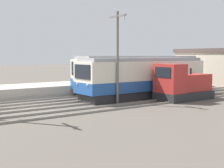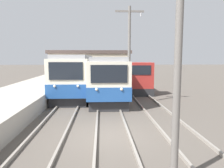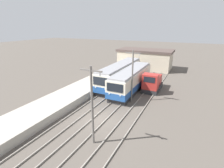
# 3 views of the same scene
# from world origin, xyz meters

# --- Properties ---
(ground_plane) EXTENTS (200.00, 200.00, 0.00)m
(ground_plane) POSITION_xyz_m (0.00, 0.00, 0.00)
(ground_plane) COLOR #564F47
(platform_left) EXTENTS (4.50, 54.00, 1.00)m
(platform_left) POSITION_xyz_m (-6.25, 0.00, 0.50)
(platform_left) COLOR #ADA599
(platform_left) RESTS_ON ground
(track_left) EXTENTS (1.54, 60.00, 0.14)m
(track_left) POSITION_xyz_m (-2.60, 0.00, 0.07)
(track_left) COLOR gray
(track_left) RESTS_ON ground
(track_center) EXTENTS (1.54, 60.00, 0.14)m
(track_center) POSITION_xyz_m (0.20, 0.00, 0.07)
(track_center) COLOR gray
(track_center) RESTS_ON ground
(track_right) EXTENTS (1.54, 60.00, 0.14)m
(track_right) POSITION_xyz_m (3.20, 0.00, 0.07)
(track_right) COLOR gray
(track_right) RESTS_ON ground
(commuter_train_left) EXTENTS (2.84, 14.22, 3.63)m
(commuter_train_left) POSITION_xyz_m (-2.60, 12.24, 1.69)
(commuter_train_left) COLOR #28282B
(commuter_train_left) RESTS_ON ground
(commuter_train_center) EXTENTS (2.84, 12.64, 3.47)m
(commuter_train_center) POSITION_xyz_m (0.20, 10.21, 1.62)
(commuter_train_center) COLOR #28282B
(commuter_train_center) RESTS_ON ground
(shunting_locomotive) EXTENTS (2.40, 5.02, 3.00)m
(shunting_locomotive) POSITION_xyz_m (3.20, 11.68, 1.21)
(shunting_locomotive) COLOR #28282B
(shunting_locomotive) RESTS_ON ground
(catenary_mast_mid) EXTENTS (2.00, 0.20, 6.96)m
(catenary_mast_mid) POSITION_xyz_m (1.71, 6.16, 3.80)
(catenary_mast_mid) COLOR slate
(catenary_mast_mid) RESTS_ON ground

